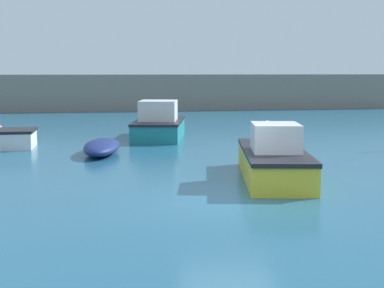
{
  "coord_description": "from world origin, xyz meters",
  "views": [
    {
      "loc": [
        -3.17,
        -13.07,
        3.27
      ],
      "look_at": [
        0.1,
        6.65,
        0.54
      ],
      "focal_mm": 50.0,
      "sensor_mm": 36.0,
      "label": 1
    }
  ],
  "objects_px": {
    "mooring_buoy_white": "(267,125)",
    "motorboat_with_cabin": "(159,124)",
    "motorboat_grey_hull": "(274,159)",
    "rowboat_white_midwater": "(102,147)"
  },
  "relations": [
    {
      "from": "motorboat_grey_hull",
      "to": "rowboat_white_midwater",
      "type": "relative_size",
      "value": 1.48
    },
    {
      "from": "motorboat_with_cabin",
      "to": "rowboat_white_midwater",
      "type": "relative_size",
      "value": 1.4
    },
    {
      "from": "rowboat_white_midwater",
      "to": "mooring_buoy_white",
      "type": "xyz_separation_m",
      "value": [
        9.25,
        7.77,
        -0.04
      ]
    },
    {
      "from": "motorboat_grey_hull",
      "to": "mooring_buoy_white",
      "type": "height_order",
      "value": "motorboat_grey_hull"
    },
    {
      "from": "motorboat_with_cabin",
      "to": "motorboat_grey_hull",
      "type": "bearing_deg",
      "value": -154.71
    },
    {
      "from": "motorboat_with_cabin",
      "to": "rowboat_white_midwater",
      "type": "bearing_deg",
      "value": 161.63
    },
    {
      "from": "motorboat_grey_hull",
      "to": "mooring_buoy_white",
      "type": "xyz_separation_m",
      "value": [
        4.07,
        13.63,
        -0.36
      ]
    },
    {
      "from": "motorboat_with_cabin",
      "to": "mooring_buoy_white",
      "type": "xyz_separation_m",
      "value": [
        6.49,
        3.13,
        -0.44
      ]
    },
    {
      "from": "mooring_buoy_white",
      "to": "motorboat_with_cabin",
      "type": "bearing_deg",
      "value": -154.27
    },
    {
      "from": "rowboat_white_midwater",
      "to": "mooring_buoy_white",
      "type": "relative_size",
      "value": 7.35
    }
  ]
}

